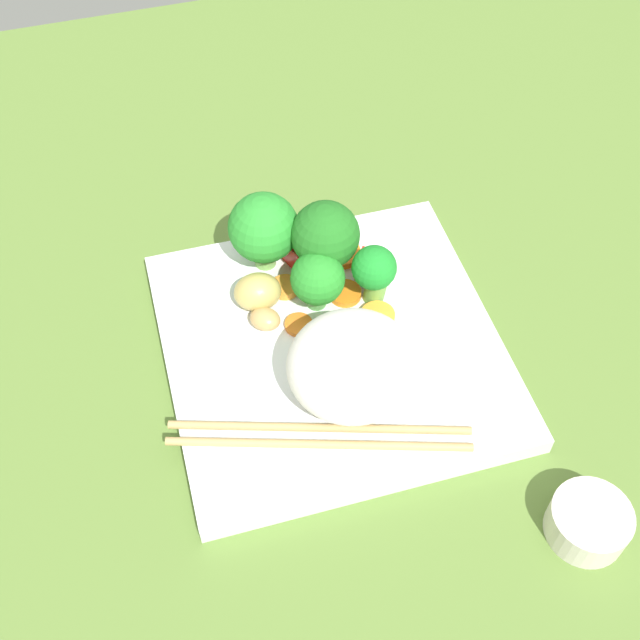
{
  "coord_description": "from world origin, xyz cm",
  "views": [
    {
      "loc": [
        -11.82,
        -36.27,
        52.56
      ],
      "look_at": [
        -0.72,
        0.81,
        3.64
      ],
      "focal_mm": 45.41,
      "sensor_mm": 36.0,
      "label": 1
    }
  ],
  "objects_px": {
    "rice_mound": "(356,365)",
    "broccoli_floret_0": "(264,229)",
    "carrot_slice_3": "(342,253)",
    "sauce_cup": "(588,522)",
    "square_plate": "(332,348)",
    "chopstick_pair": "(319,436)"
  },
  "relations": [
    {
      "from": "rice_mound",
      "to": "chopstick_pair",
      "type": "height_order",
      "value": "rice_mound"
    },
    {
      "from": "broccoli_floret_0",
      "to": "carrot_slice_3",
      "type": "distance_m",
      "value": 0.08
    },
    {
      "from": "chopstick_pair",
      "to": "sauce_cup",
      "type": "bearing_deg",
      "value": -17.88
    },
    {
      "from": "sauce_cup",
      "to": "rice_mound",
      "type": "bearing_deg",
      "value": 129.72
    },
    {
      "from": "broccoli_floret_0",
      "to": "sauce_cup",
      "type": "height_order",
      "value": "broccoli_floret_0"
    },
    {
      "from": "chopstick_pair",
      "to": "sauce_cup",
      "type": "distance_m",
      "value": 0.19
    },
    {
      "from": "square_plate",
      "to": "carrot_slice_3",
      "type": "distance_m",
      "value": 0.09
    },
    {
      "from": "broccoli_floret_0",
      "to": "sauce_cup",
      "type": "bearing_deg",
      "value": -62.31
    },
    {
      "from": "square_plate",
      "to": "rice_mound",
      "type": "height_order",
      "value": "rice_mound"
    },
    {
      "from": "square_plate",
      "to": "rice_mound",
      "type": "relative_size",
      "value": 2.7
    },
    {
      "from": "square_plate",
      "to": "carrot_slice_3",
      "type": "relative_size",
      "value": 8.11
    },
    {
      "from": "broccoli_floret_0",
      "to": "chopstick_pair",
      "type": "xyz_separation_m",
      "value": [
        -0.01,
        -0.17,
        -0.04
      ]
    },
    {
      "from": "chopstick_pair",
      "to": "carrot_slice_3",
      "type": "bearing_deg",
      "value": 85.14
    },
    {
      "from": "sauce_cup",
      "to": "carrot_slice_3",
      "type": "bearing_deg",
      "value": 107.17
    },
    {
      "from": "carrot_slice_3",
      "to": "sauce_cup",
      "type": "xyz_separation_m",
      "value": [
        0.09,
        -0.28,
        -0.01
      ]
    },
    {
      "from": "carrot_slice_3",
      "to": "sauce_cup",
      "type": "bearing_deg",
      "value": -72.83
    },
    {
      "from": "square_plate",
      "to": "carrot_slice_3",
      "type": "xyz_separation_m",
      "value": [
        0.04,
        0.09,
        0.01
      ]
    },
    {
      "from": "rice_mound",
      "to": "broccoli_floret_0",
      "type": "bearing_deg",
      "value": 102.3
    },
    {
      "from": "carrot_slice_3",
      "to": "broccoli_floret_0",
      "type": "bearing_deg",
      "value": 172.24
    },
    {
      "from": "square_plate",
      "to": "chopstick_pair",
      "type": "xyz_separation_m",
      "value": [
        -0.03,
        -0.08,
        0.01
      ]
    },
    {
      "from": "rice_mound",
      "to": "broccoli_floret_0",
      "type": "height_order",
      "value": "broccoli_floret_0"
    },
    {
      "from": "rice_mound",
      "to": "carrot_slice_3",
      "type": "height_order",
      "value": "rice_mound"
    }
  ]
}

